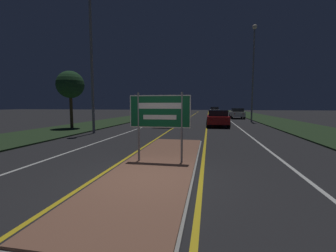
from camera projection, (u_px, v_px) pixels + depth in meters
name	position (u px, v px, depth m)	size (l,w,h in m)	color
ground_plane	(147.00, 180.00, 5.99)	(160.00, 160.00, 0.00)	#232326
median_island	(160.00, 163.00, 7.54)	(2.46, 9.76, 0.10)	#999993
verge_left	(116.00, 121.00, 27.27)	(5.00, 100.00, 0.08)	#23381E
verge_right	(284.00, 123.00, 23.87)	(5.00, 100.00, 0.08)	#23381E
centre_line_yellow_left	(187.00, 119.00, 30.73)	(0.12, 70.00, 0.01)	gold
centre_line_yellow_right	(208.00, 119.00, 30.22)	(0.12, 70.00, 0.01)	gold
lane_line_white_left	(167.00, 119.00, 31.23)	(0.12, 70.00, 0.01)	silver
lane_line_white_right	(229.00, 120.00, 29.72)	(0.12, 70.00, 0.01)	silver
edge_line_white_left	(146.00, 119.00, 31.76)	(0.10, 70.00, 0.01)	silver
edge_line_white_right	(253.00, 120.00, 29.18)	(0.10, 70.00, 0.01)	silver
highway_sign	(160.00, 114.00, 7.38)	(2.03, 0.07, 2.31)	gray
streetlight_left_near	(91.00, 31.00, 15.04)	(0.55, 0.55, 10.79)	gray
streetlight_right_near	(253.00, 62.00, 25.53)	(0.53, 0.53, 10.96)	gray
car_receding_0	(218.00, 118.00, 20.49)	(2.02, 4.35, 1.51)	maroon
car_receding_1	(237.00, 113.00, 32.26)	(1.89, 4.21, 1.49)	silver
car_receding_2	(214.00, 111.00, 44.85)	(1.89, 4.75, 1.56)	silver
car_approaching_0	(167.00, 118.00, 21.29)	(1.86, 4.73, 1.40)	#B7B7BC
roadside_palm_left	(70.00, 85.00, 18.04)	(2.18, 2.18, 4.62)	#4C3823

